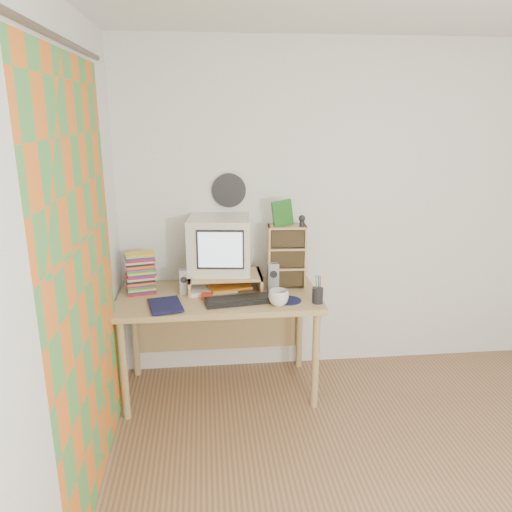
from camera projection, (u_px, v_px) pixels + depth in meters
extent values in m
plane|color=white|center=(350.00, 211.00, 3.81)|extent=(3.50, 0.00, 3.50)
plane|color=white|center=(45.00, 306.00, 1.97)|extent=(0.00, 3.50, 3.50)
plane|color=orange|center=(85.00, 288.00, 2.46)|extent=(0.00, 2.20, 2.20)
cylinder|color=black|center=(229.00, 190.00, 3.65)|extent=(0.25, 0.02, 0.25)
cube|color=tan|center=(219.00, 297.00, 3.50)|extent=(1.40, 0.70, 0.04)
cube|color=tan|center=(218.00, 325.00, 3.92)|extent=(1.33, 0.02, 0.41)
cylinder|color=tan|center=(124.00, 370.00, 3.27)|extent=(0.05, 0.05, 0.71)
cylinder|color=tan|center=(315.00, 361.00, 3.39)|extent=(0.05, 0.05, 0.71)
cylinder|color=tan|center=(135.00, 333.00, 3.82)|extent=(0.05, 0.05, 0.71)
cylinder|color=tan|center=(299.00, 326.00, 3.95)|extent=(0.05, 0.05, 0.71)
cube|color=tan|center=(190.00, 283.00, 3.55)|extent=(0.02, 0.30, 0.12)
cube|color=tan|center=(260.00, 281.00, 3.60)|extent=(0.02, 0.30, 0.12)
cube|color=tan|center=(225.00, 275.00, 3.57)|extent=(0.52, 0.30, 0.02)
cube|color=silver|center=(219.00, 245.00, 3.55)|extent=(0.47, 0.47, 0.40)
cube|color=#A2A2A7|center=(184.00, 282.00, 3.50)|extent=(0.07, 0.07, 0.18)
cube|color=#A2A2A7|center=(273.00, 277.00, 3.56)|extent=(0.08, 0.08, 0.20)
cube|color=black|center=(239.00, 300.00, 3.35)|extent=(0.47, 0.22, 0.03)
cube|color=tan|center=(287.00, 256.00, 3.61)|extent=(0.28, 0.16, 0.46)
imported|color=silver|center=(279.00, 298.00, 3.29)|extent=(0.16, 0.16, 0.11)
imported|color=#0E1136|center=(149.00, 305.00, 3.24)|extent=(0.28, 0.24, 0.05)
cylinder|color=#101337|center=(288.00, 300.00, 3.39)|extent=(0.19, 0.19, 0.00)
cube|color=red|center=(207.00, 296.00, 3.41)|extent=(0.08, 0.05, 0.04)
cube|color=#1B5C1A|center=(282.00, 213.00, 3.50)|extent=(0.15, 0.06, 0.18)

